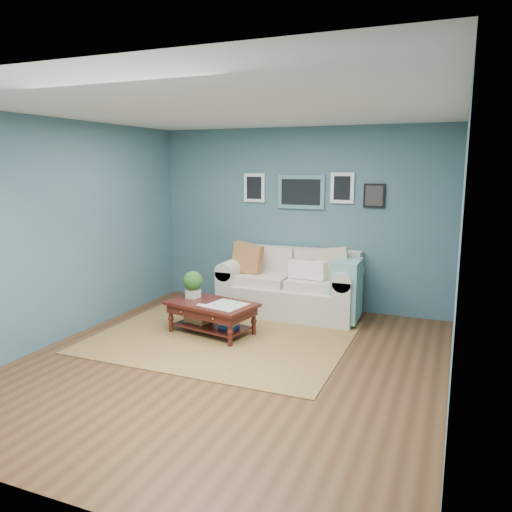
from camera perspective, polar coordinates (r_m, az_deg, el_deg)
The scene contains 4 objects.
room_shell at distance 5.31m, azimuth -2.85°, elevation 1.83°, with size 5.00×5.02×2.70m.
area_rug at distance 6.39m, azimuth -3.83°, elevation -9.23°, with size 3.08×2.46×0.01m, color brown.
loveseat at distance 7.25m, azimuth 4.61°, elevation -3.42°, with size 2.02×0.92×1.04m.
coffee_table at distance 6.48m, azimuth -5.45°, elevation -5.83°, with size 1.22×0.86×0.78m.
Camera 1 is at (2.24, -4.69, 2.14)m, focal length 35.00 mm.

